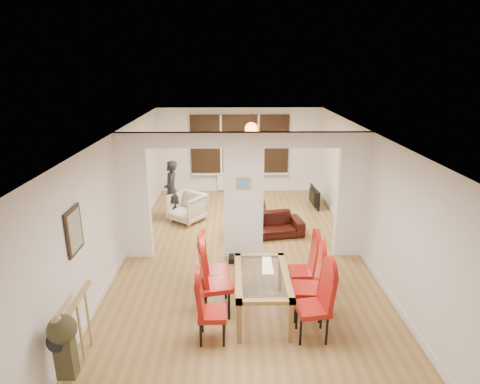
{
  "coord_description": "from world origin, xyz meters",
  "views": [
    {
      "loc": [
        -0.21,
        -7.68,
        3.86
      ],
      "look_at": [
        -0.06,
        0.6,
        1.2
      ],
      "focal_mm": 30.0,
      "sensor_mm": 36.0,
      "label": 1
    }
  ],
  "objects_px": {
    "dining_table": "(262,294)",
    "sofa": "(265,225)",
    "bowl": "(245,201)",
    "bottle": "(247,196)",
    "dining_chair_rc": "(303,268)",
    "dining_chair_la": "(212,309)",
    "dining_chair_lb": "(217,280)",
    "dining_chair_rb": "(306,284)",
    "television": "(311,197)",
    "armchair": "(187,207)",
    "person": "(171,190)",
    "dining_chair_lc": "(216,267)",
    "coffee_table": "(246,205)",
    "dining_chair_ra": "(313,303)"
  },
  "relations": [
    {
      "from": "dining_table",
      "to": "sofa",
      "type": "height_order",
      "value": "dining_table"
    },
    {
      "from": "sofa",
      "to": "bowl",
      "type": "height_order",
      "value": "sofa"
    },
    {
      "from": "bottle",
      "to": "dining_chair_rc",
      "type": "bearing_deg",
      "value": -79.71
    },
    {
      "from": "dining_chair_la",
      "to": "dining_chair_lb",
      "type": "relative_size",
      "value": 0.86
    },
    {
      "from": "dining_chair_rb",
      "to": "television",
      "type": "distance_m",
      "value": 5.29
    },
    {
      "from": "armchair",
      "to": "person",
      "type": "distance_m",
      "value": 0.62
    },
    {
      "from": "dining_chair_lb",
      "to": "dining_chair_lc",
      "type": "distance_m",
      "value": 0.56
    },
    {
      "from": "armchair",
      "to": "coffee_table",
      "type": "xyz_separation_m",
      "value": [
        1.53,
        0.79,
        -0.24
      ]
    },
    {
      "from": "dining_chair_rb",
      "to": "bottle",
      "type": "xyz_separation_m",
      "value": [
        -0.75,
        4.96,
        -0.19
      ]
    },
    {
      "from": "sofa",
      "to": "person",
      "type": "bearing_deg",
      "value": 143.28
    },
    {
      "from": "armchair",
      "to": "person",
      "type": "height_order",
      "value": "person"
    },
    {
      "from": "dining_chair_ra",
      "to": "armchair",
      "type": "height_order",
      "value": "dining_chair_ra"
    },
    {
      "from": "dining_chair_lc",
      "to": "television",
      "type": "relative_size",
      "value": 1.13
    },
    {
      "from": "sofa",
      "to": "television",
      "type": "xyz_separation_m",
      "value": [
        1.47,
        2.01,
        0.01
      ]
    },
    {
      "from": "dining_chair_la",
      "to": "sofa",
      "type": "height_order",
      "value": "dining_chair_la"
    },
    {
      "from": "dining_chair_ra",
      "to": "sofa",
      "type": "bearing_deg",
      "value": 87.44
    },
    {
      "from": "dining_table",
      "to": "dining_chair_lb",
      "type": "bearing_deg",
      "value": 175.87
    },
    {
      "from": "dining_chair_rb",
      "to": "dining_chair_lb",
      "type": "bearing_deg",
      "value": 179.95
    },
    {
      "from": "dining_chair_lb",
      "to": "coffee_table",
      "type": "distance_m",
      "value": 4.85
    },
    {
      "from": "dining_chair_rc",
      "to": "sofa",
      "type": "height_order",
      "value": "dining_chair_rc"
    },
    {
      "from": "dining_chair_rc",
      "to": "dining_chair_la",
      "type": "bearing_deg",
      "value": -143.58
    },
    {
      "from": "armchair",
      "to": "dining_chair_ra",
      "type": "bearing_deg",
      "value": -27.57
    },
    {
      "from": "sofa",
      "to": "armchair",
      "type": "xyz_separation_m",
      "value": [
        -1.91,
        0.96,
        0.1
      ]
    },
    {
      "from": "television",
      "to": "sofa",
      "type": "bearing_deg",
      "value": 139.91
    },
    {
      "from": "coffee_table",
      "to": "bowl",
      "type": "relative_size",
      "value": 5.14
    },
    {
      "from": "armchair",
      "to": "dining_chair_la",
      "type": "bearing_deg",
      "value": -43.53
    },
    {
      "from": "dining_chair_rb",
      "to": "bottle",
      "type": "bearing_deg",
      "value": 103.53
    },
    {
      "from": "armchair",
      "to": "bottle",
      "type": "height_order",
      "value": "armchair"
    },
    {
      "from": "coffee_table",
      "to": "dining_chair_lb",
      "type": "bearing_deg",
      "value": -97.42
    },
    {
      "from": "dining_chair_rb",
      "to": "television",
      "type": "xyz_separation_m",
      "value": [
        1.07,
        5.17,
        -0.31
      ]
    },
    {
      "from": "television",
      "to": "coffee_table",
      "type": "xyz_separation_m",
      "value": [
        -1.86,
        -0.26,
        -0.15
      ]
    },
    {
      "from": "bottle",
      "to": "dining_chair_lc",
      "type": "bearing_deg",
      "value": -99.15
    },
    {
      "from": "dining_chair_la",
      "to": "dining_chair_rc",
      "type": "bearing_deg",
      "value": 35.9
    },
    {
      "from": "dining_chair_ra",
      "to": "dining_chair_rb",
      "type": "distance_m",
      "value": 0.51
    },
    {
      "from": "dining_chair_lb",
      "to": "dining_chair_rc",
      "type": "distance_m",
      "value": 1.52
    },
    {
      "from": "television",
      "to": "bowl",
      "type": "relative_size",
      "value": 4.57
    },
    {
      "from": "dining_chair_rb",
      "to": "bowl",
      "type": "distance_m",
      "value": 4.94
    },
    {
      "from": "television",
      "to": "bottle",
      "type": "relative_size",
      "value": 3.16
    },
    {
      "from": "dining_chair_rb",
      "to": "coffee_table",
      "type": "relative_size",
      "value": 1.1
    },
    {
      "from": "dining_chair_la",
      "to": "dining_chair_lc",
      "type": "xyz_separation_m",
      "value": [
        0.0,
        1.23,
        0.02
      ]
    },
    {
      "from": "dining_chair_la",
      "to": "television",
      "type": "bearing_deg",
      "value": 64.91
    },
    {
      "from": "dining_table",
      "to": "dining_chair_rc",
      "type": "height_order",
      "value": "dining_chair_rc"
    },
    {
      "from": "television",
      "to": "coffee_table",
      "type": "relative_size",
      "value": 0.89
    },
    {
      "from": "dining_chair_lc",
      "to": "dining_chair_la",
      "type": "bearing_deg",
      "value": -97.17
    },
    {
      "from": "bottle",
      "to": "dining_chair_rb",
      "type": "bearing_deg",
      "value": -81.35
    },
    {
      "from": "dining_chair_rc",
      "to": "person",
      "type": "height_order",
      "value": "person"
    },
    {
      "from": "dining_chair_lb",
      "to": "dining_chair_ra",
      "type": "xyz_separation_m",
      "value": [
        1.41,
        -0.64,
        -0.02
      ]
    },
    {
      "from": "dining_chair_lb",
      "to": "armchair",
      "type": "height_order",
      "value": "dining_chair_lb"
    },
    {
      "from": "dining_chair_rb",
      "to": "dining_chair_rc",
      "type": "xyz_separation_m",
      "value": [
        0.04,
        0.58,
        -0.03
      ]
    },
    {
      "from": "dining_chair_ra",
      "to": "armchair",
      "type": "relative_size",
      "value": 1.43
    }
  ]
}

